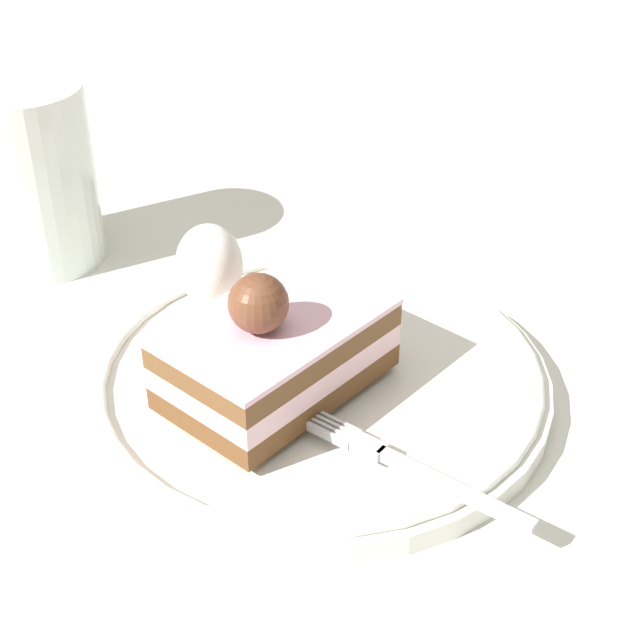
{
  "coord_description": "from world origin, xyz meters",
  "views": [
    {
      "loc": [
        0.29,
        0.29,
        0.33
      ],
      "look_at": [
        0.02,
        -0.02,
        0.05
      ],
      "focal_mm": 54.83,
      "sensor_mm": 36.0,
      "label": 1
    }
  ],
  "objects_px": {
    "fork": "(407,466)",
    "cake_slice": "(275,349)",
    "whipped_cream_dollop": "(209,264)",
    "drink_glass_far": "(36,186)",
    "dessert_plate": "(320,380)"
  },
  "relations": [
    {
      "from": "fork",
      "to": "cake_slice",
      "type": "bearing_deg",
      "value": -86.31
    },
    {
      "from": "whipped_cream_dollop",
      "to": "drink_glass_far",
      "type": "relative_size",
      "value": 0.42
    },
    {
      "from": "fork",
      "to": "drink_glass_far",
      "type": "bearing_deg",
      "value": -86.51
    },
    {
      "from": "dessert_plate",
      "to": "fork",
      "type": "relative_size",
      "value": 2.03
    },
    {
      "from": "cake_slice",
      "to": "fork",
      "type": "bearing_deg",
      "value": 93.69
    },
    {
      "from": "whipped_cream_dollop",
      "to": "fork",
      "type": "distance_m",
      "value": 0.18
    },
    {
      "from": "whipped_cream_dollop",
      "to": "drink_glass_far",
      "type": "height_order",
      "value": "drink_glass_far"
    },
    {
      "from": "cake_slice",
      "to": "fork",
      "type": "distance_m",
      "value": 0.09
    },
    {
      "from": "fork",
      "to": "drink_glass_far",
      "type": "relative_size",
      "value": 1.03
    },
    {
      "from": "cake_slice",
      "to": "drink_glass_far",
      "type": "bearing_deg",
      "value": -86.6
    },
    {
      "from": "cake_slice",
      "to": "drink_glass_far",
      "type": "height_order",
      "value": "drink_glass_far"
    },
    {
      "from": "dessert_plate",
      "to": "cake_slice",
      "type": "height_order",
      "value": "cake_slice"
    },
    {
      "from": "whipped_cream_dollop",
      "to": "fork",
      "type": "height_order",
      "value": "whipped_cream_dollop"
    },
    {
      "from": "dessert_plate",
      "to": "drink_glass_far",
      "type": "relative_size",
      "value": 2.09
    },
    {
      "from": "cake_slice",
      "to": "fork",
      "type": "relative_size",
      "value": 1.01
    }
  ]
}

